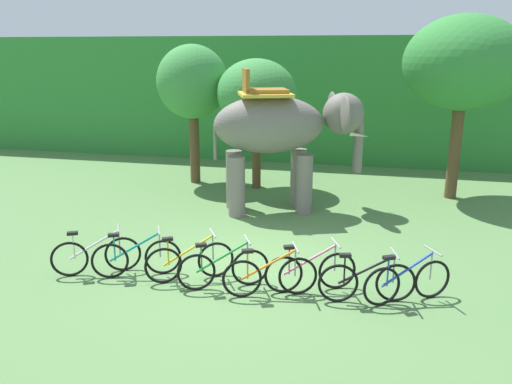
% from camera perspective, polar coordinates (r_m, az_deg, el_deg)
% --- Properties ---
extents(ground_plane, '(80.00, 80.00, 0.00)m').
position_cam_1_polar(ground_plane, '(10.61, -1.11, -8.21)').
color(ground_plane, '#567F47').
extents(foliage_hedge, '(36.00, 6.00, 4.72)m').
position_cam_1_polar(foliage_hedge, '(22.57, 7.01, 10.57)').
color(foliage_hedge, '#338438').
rests_on(foliage_hedge, ground).
extents(tree_right, '(2.26, 2.26, 4.41)m').
position_cam_1_polar(tree_right, '(16.78, -7.00, 11.82)').
color(tree_right, brown).
rests_on(tree_right, ground).
extents(tree_center_left, '(2.41, 2.41, 3.99)m').
position_cam_1_polar(tree_center_left, '(15.94, 0.05, 10.72)').
color(tree_center_left, brown).
rests_on(tree_center_left, ground).
extents(tree_far_right, '(3.32, 3.32, 5.20)m').
position_cam_1_polar(tree_far_right, '(15.86, 21.90, 12.98)').
color(tree_far_right, brown).
rests_on(tree_far_right, ground).
extents(elephant, '(4.21, 2.81, 3.78)m').
position_cam_1_polar(elephant, '(13.73, 2.83, 6.85)').
color(elephant, slate).
rests_on(elephant, ground).
extents(bike_white, '(1.54, 0.87, 0.92)m').
position_cam_1_polar(bike_white, '(10.62, -17.19, -6.66)').
color(bike_white, black).
rests_on(bike_white, ground).
extents(bike_teal, '(1.58, 0.80, 0.92)m').
position_cam_1_polar(bike_teal, '(10.31, -13.03, -7.04)').
color(bike_teal, black).
rests_on(bike_teal, ground).
extents(bike_yellow, '(1.51, 0.90, 0.92)m').
position_cam_1_polar(bike_yellow, '(9.96, -7.32, -7.56)').
color(bike_yellow, black).
rests_on(bike_yellow, ground).
extents(bike_green, '(1.56, 0.83, 0.92)m').
position_cam_1_polar(bike_green, '(9.60, -3.62, -8.38)').
color(bike_green, black).
rests_on(bike_green, ground).
extents(bike_orange, '(1.63, 0.71, 0.92)m').
position_cam_1_polar(bike_orange, '(9.29, 1.53, -9.21)').
color(bike_orange, black).
rests_on(bike_orange, ground).
extents(bike_pink, '(1.60, 0.76, 0.92)m').
position_cam_1_polar(bike_pink, '(9.52, 6.01, -8.65)').
color(bike_pink, black).
rests_on(bike_pink, ground).
extents(bike_black, '(1.67, 0.60, 0.92)m').
position_cam_1_polar(bike_black, '(9.27, 12.09, -9.61)').
color(bike_black, black).
rests_on(bike_black, ground).
extents(bike_blue, '(1.51, 0.90, 0.92)m').
position_cam_1_polar(bike_blue, '(9.45, 16.31, -9.42)').
color(bike_blue, black).
rests_on(bike_blue, ground).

